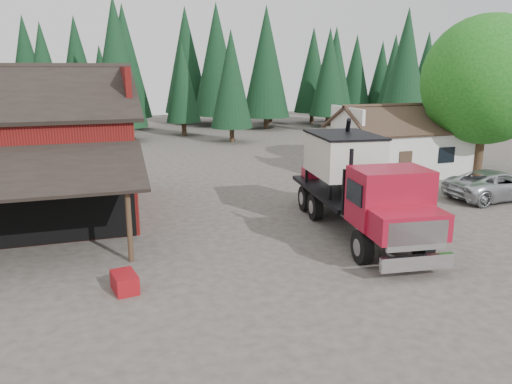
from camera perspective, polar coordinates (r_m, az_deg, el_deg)
name	(u,v)px	position (r m, az deg, el deg)	size (l,w,h in m)	color
ground	(293,264)	(18.47, 4.26, -8.20)	(120.00, 120.00, 0.00)	#463E37
farmhouse	(398,148)	(35.21, 15.97, 4.87)	(8.60, 6.42, 4.65)	silver
deciduous_tree	(487,85)	(34.94, 24.85, 11.06)	(8.00, 8.00, 10.20)	#382619
conifer_backdrop	(153,130)	(58.56, -11.66, 6.97)	(76.00, 16.00, 16.00)	black
near_pine_b	(231,79)	(47.48, -2.85, 12.77)	(3.96, 3.96, 10.40)	#382619
near_pine_c	(405,68)	(50.62, 16.70, 13.43)	(4.84, 4.84, 12.40)	#382619
near_pine_d	(116,62)	(49.83, -15.66, 14.07)	(5.28, 5.28, 13.40)	#382619
feed_truck	(358,183)	(21.73, 11.59, 1.07)	(3.96, 10.68, 4.71)	black
silver_car	(497,185)	(30.00, 25.81, 0.75)	(2.63, 5.71, 1.59)	#B8BBC1
equip_box	(125,282)	(16.77, -14.79, -9.94)	(0.70, 1.10, 0.60)	maroon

